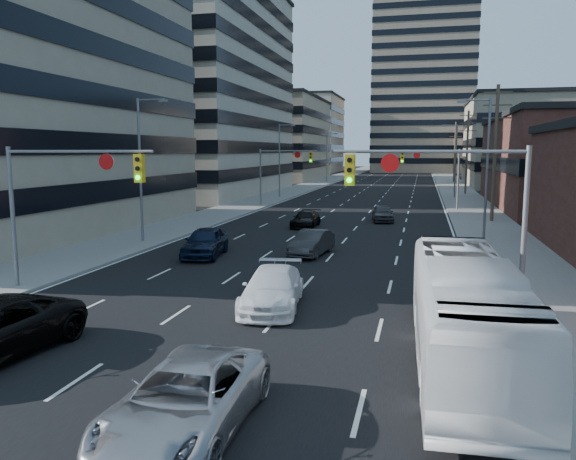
% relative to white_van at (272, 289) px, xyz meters
% --- Properties ---
extents(ground, '(400.00, 400.00, 0.00)m').
position_rel_white_van_xyz_m(ground, '(-1.31, -7.73, -0.73)').
color(ground, black).
rests_on(ground, ground).
extents(road_surface, '(18.00, 300.00, 0.02)m').
position_rel_white_van_xyz_m(road_surface, '(-1.31, 122.27, -0.72)').
color(road_surface, black).
rests_on(road_surface, ground).
extents(sidewalk_left, '(5.00, 300.00, 0.15)m').
position_rel_white_van_xyz_m(sidewalk_left, '(-12.81, 122.27, -0.66)').
color(sidewalk_left, slate).
rests_on(sidewalk_left, ground).
extents(sidewalk_right, '(5.00, 300.00, 0.15)m').
position_rel_white_van_xyz_m(sidewalk_right, '(10.19, 122.27, -0.66)').
color(sidewalk_right, slate).
rests_on(sidewalk_right, ground).
extents(office_left_mid, '(26.00, 34.00, 28.00)m').
position_rel_white_van_xyz_m(office_left_mid, '(-28.31, 52.27, 13.27)').
color(office_left_mid, '#ADA089').
rests_on(office_left_mid, ground).
extents(office_left_far, '(20.00, 30.00, 16.00)m').
position_rel_white_van_xyz_m(office_left_far, '(-25.31, 92.27, 7.27)').
color(office_left_far, gray).
rests_on(office_left_far, ground).
extents(office_right_far, '(22.00, 28.00, 14.00)m').
position_rel_white_van_xyz_m(office_right_far, '(23.69, 80.27, 6.27)').
color(office_right_far, gray).
rests_on(office_right_far, ground).
extents(apartment_tower, '(26.00, 26.00, 58.00)m').
position_rel_white_van_xyz_m(apartment_tower, '(4.69, 142.27, 28.27)').
color(apartment_tower, gray).
rests_on(apartment_tower, ground).
extents(bg_block_left, '(24.00, 24.00, 20.00)m').
position_rel_white_van_xyz_m(bg_block_left, '(-29.31, 132.27, 9.27)').
color(bg_block_left, '#ADA089').
rests_on(bg_block_left, ground).
extents(bg_block_right, '(22.00, 22.00, 12.00)m').
position_rel_white_van_xyz_m(bg_block_right, '(30.69, 122.27, 5.27)').
color(bg_block_right, gray).
rests_on(bg_block_right, ground).
extents(signal_near_left, '(6.59, 0.33, 6.00)m').
position_rel_white_van_xyz_m(signal_near_left, '(-8.76, 0.27, 3.59)').
color(signal_near_left, slate).
rests_on(signal_near_left, ground).
extents(signal_near_right, '(6.59, 0.33, 6.00)m').
position_rel_white_van_xyz_m(signal_near_right, '(6.15, 0.27, 3.59)').
color(signal_near_right, slate).
rests_on(signal_near_right, ground).
extents(signal_far_left, '(6.09, 0.33, 6.00)m').
position_rel_white_van_xyz_m(signal_far_left, '(-8.99, 37.27, 3.57)').
color(signal_far_left, slate).
rests_on(signal_far_left, ground).
extents(signal_far_right, '(6.09, 0.33, 6.00)m').
position_rel_white_van_xyz_m(signal_far_right, '(6.38, 37.27, 3.57)').
color(signal_far_right, slate).
rests_on(signal_far_right, ground).
extents(utility_pole_block, '(2.20, 0.28, 11.00)m').
position_rel_white_van_xyz_m(utility_pole_block, '(10.89, 28.27, 5.04)').
color(utility_pole_block, '#4C3D2D').
rests_on(utility_pole_block, ground).
extents(utility_pole_midblock, '(2.20, 0.28, 11.00)m').
position_rel_white_van_xyz_m(utility_pole_midblock, '(10.89, 58.27, 5.04)').
color(utility_pole_midblock, '#4C3D2D').
rests_on(utility_pole_midblock, ground).
extents(utility_pole_distant, '(2.20, 0.28, 11.00)m').
position_rel_white_van_xyz_m(utility_pole_distant, '(10.89, 88.27, 5.04)').
color(utility_pole_distant, '#4C3D2D').
rests_on(utility_pole_distant, ground).
extents(streetlight_left_near, '(2.03, 0.22, 9.00)m').
position_rel_white_van_xyz_m(streetlight_left_near, '(-11.65, 12.27, 4.32)').
color(streetlight_left_near, slate).
rests_on(streetlight_left_near, ground).
extents(streetlight_left_mid, '(2.03, 0.22, 9.00)m').
position_rel_white_van_xyz_m(streetlight_left_mid, '(-11.65, 47.27, 4.32)').
color(streetlight_left_mid, slate).
rests_on(streetlight_left_mid, ground).
extents(streetlight_left_far, '(2.03, 0.22, 9.00)m').
position_rel_white_van_xyz_m(streetlight_left_far, '(-11.65, 82.27, 4.32)').
color(streetlight_left_far, slate).
rests_on(streetlight_left_far, ground).
extents(streetlight_right_near, '(2.03, 0.22, 9.00)m').
position_rel_white_van_xyz_m(streetlight_right_near, '(9.03, 17.27, 4.32)').
color(streetlight_right_near, slate).
rests_on(streetlight_right_near, ground).
extents(streetlight_right_far, '(2.03, 0.22, 9.00)m').
position_rel_white_van_xyz_m(streetlight_right_far, '(9.03, 52.27, 4.32)').
color(streetlight_right_far, slate).
rests_on(streetlight_right_far, ground).
extents(white_van, '(2.67, 5.28, 1.47)m').
position_rel_white_van_xyz_m(white_van, '(0.00, 0.00, 0.00)').
color(white_van, white).
rests_on(white_van, ground).
extents(silver_suv, '(2.45, 5.27, 1.46)m').
position_rel_white_van_xyz_m(silver_suv, '(0.69, -9.46, -0.00)').
color(silver_suv, '#AAAAAE').
rests_on(silver_suv, ground).
extents(transit_bus, '(2.89, 10.79, 2.98)m').
position_rel_white_van_xyz_m(transit_bus, '(6.56, -4.27, 0.76)').
color(transit_bus, silver).
rests_on(transit_bus, ground).
extents(sedan_blue, '(2.52, 4.97, 1.62)m').
position_rel_white_van_xyz_m(sedan_blue, '(-6.30, 9.06, 0.08)').
color(sedan_blue, black).
rests_on(sedan_blue, ground).
extents(sedan_grey_center, '(2.03, 4.39, 1.40)m').
position_rel_white_van_xyz_m(sedan_grey_center, '(-0.62, 10.81, -0.04)').
color(sedan_grey_center, '#2B2C2E').
rests_on(sedan_grey_center, ground).
extents(sedan_black_far, '(1.84, 4.30, 1.24)m').
position_rel_white_van_xyz_m(sedan_black_far, '(-3.31, 22.16, -0.12)').
color(sedan_black_far, black).
rests_on(sedan_black_far, ground).
extents(sedan_grey_right, '(2.15, 4.28, 1.40)m').
position_rel_white_van_xyz_m(sedan_grey_right, '(2.19, 27.03, -0.04)').
color(sedan_grey_right, '#39393B').
rests_on(sedan_grey_right, ground).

